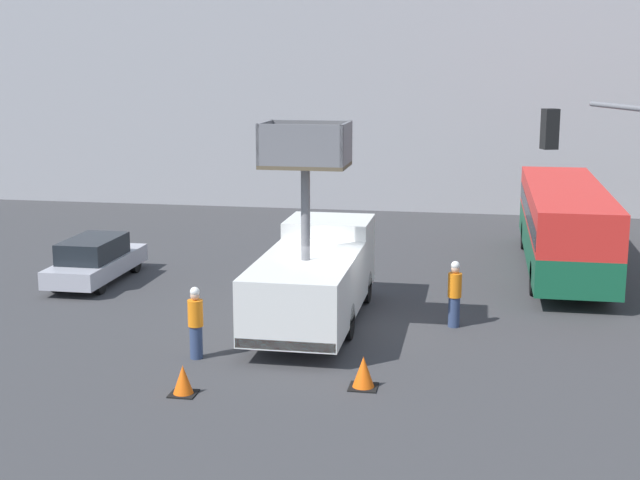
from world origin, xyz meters
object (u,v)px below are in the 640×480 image
utility_truck (315,274)px  road_worker_directing (455,294)px  traffic_cone_mid_road (183,381)px  traffic_cone_near_truck (363,373)px  parked_car_curbside (95,260)px  road_worker_near_truck (196,323)px  city_bus (564,221)px

utility_truck → road_worker_directing: size_ratio=3.95×
traffic_cone_mid_road → traffic_cone_near_truck: bearing=16.1°
traffic_cone_mid_road → utility_truck: bearing=72.4°
traffic_cone_mid_road → parked_car_curbside: (-6.18, 9.19, 0.45)m
road_worker_near_truck → traffic_cone_mid_road: (0.48, -2.40, -0.60)m
utility_truck → traffic_cone_near_truck: utility_truck is taller
road_worker_near_truck → road_worker_directing: 7.31m
city_bus → road_worker_directing: (-3.52, -7.47, -0.84)m
road_worker_directing → traffic_cone_mid_road: bearing=25.8°
utility_truck → road_worker_directing: utility_truck is taller
utility_truck → road_worker_near_truck: (-2.35, -3.48, -0.52)m
traffic_cone_near_truck → city_bus: bearing=66.9°
city_bus → traffic_cone_mid_road: bearing=160.8°
city_bus → traffic_cone_near_truck: 13.77m
utility_truck → traffic_cone_near_truck: (2.02, -4.76, -1.09)m
traffic_cone_mid_road → parked_car_curbside: parked_car_curbside is taller
traffic_cone_mid_road → road_worker_near_truck: bearing=101.2°
traffic_cone_mid_road → city_bus: bearing=55.9°
city_bus → parked_car_curbside: size_ratio=2.39×
road_worker_directing → traffic_cone_near_truck: road_worker_directing is taller
traffic_cone_near_truck → traffic_cone_mid_road: bearing=-163.9°
utility_truck → traffic_cone_mid_road: 6.27m
road_worker_directing → parked_car_curbside: size_ratio=0.39×
road_worker_near_truck → road_worker_directing: (6.22, 3.84, 0.03)m
traffic_cone_near_truck → traffic_cone_mid_road: 4.05m
road_worker_near_truck → parked_car_curbside: 8.87m
parked_car_curbside → traffic_cone_near_truck: bearing=-38.7°
road_worker_directing → traffic_cone_near_truck: bearing=48.5°
city_bus → road_worker_directing: 8.30m
utility_truck → road_worker_near_truck: size_ratio=4.05×
road_worker_directing → traffic_cone_mid_road: 8.51m
utility_truck → road_worker_directing: bearing=5.3°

